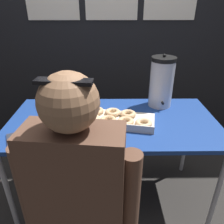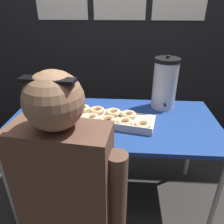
# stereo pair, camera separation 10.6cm
# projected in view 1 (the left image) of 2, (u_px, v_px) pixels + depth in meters

# --- Properties ---
(ground_plane) EXTENTS (12.00, 12.00, 0.00)m
(ground_plane) POSITION_uv_depth(u_px,v_px,m) (113.00, 195.00, 1.83)
(ground_plane) COLOR #2D2B28
(back_wall) EXTENTS (6.00, 0.11, 2.76)m
(back_wall) POSITION_uv_depth(u_px,v_px,m) (111.00, 10.00, 2.07)
(back_wall) COLOR black
(back_wall) RESTS_ON ground
(folding_table) EXTENTS (1.42, 0.71, 0.73)m
(folding_table) POSITION_uv_depth(u_px,v_px,m) (113.00, 126.00, 1.52)
(folding_table) COLOR navy
(folding_table) RESTS_ON ground
(donut_box) EXTENTS (0.63, 0.36, 0.05)m
(donut_box) POSITION_uv_depth(u_px,v_px,m) (108.00, 118.00, 1.48)
(donut_box) COLOR beige
(donut_box) RESTS_ON folding_table
(coffee_urn) EXTENTS (0.18, 0.20, 0.40)m
(coffee_urn) POSITION_uv_depth(u_px,v_px,m) (162.00, 82.00, 1.63)
(coffee_urn) COLOR silver
(coffee_urn) RESTS_ON folding_table
(cell_phone) EXTENTS (0.13, 0.17, 0.01)m
(cell_phone) POSITION_uv_depth(u_px,v_px,m) (13.00, 140.00, 1.27)
(cell_phone) COLOR #2D334C
(cell_phone) RESTS_ON folding_table
(person_seated) EXTENTS (0.52, 0.24, 1.26)m
(person_seated) POSITION_uv_depth(u_px,v_px,m) (80.00, 213.00, 0.97)
(person_seated) COLOR #33332D
(person_seated) RESTS_ON ground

